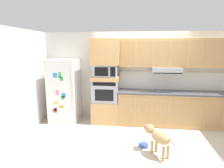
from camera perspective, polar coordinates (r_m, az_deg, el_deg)
The scene contains 16 objects.
ground_plane at distance 4.70m, azimuth 8.36°, elevation -15.15°, with size 9.60×9.60×0.00m, color beige.
back_kitchen_wall at distance 5.40m, azimuth 8.47°, elevation 2.21°, with size 6.20×0.12×2.50m, color silver.
side_panel_left at distance 5.05m, azimuth -24.81°, elevation 0.71°, with size 0.12×7.10×2.50m, color silver.
refrigerator at distance 5.41m, azimuth -14.33°, elevation -1.99°, with size 0.76×0.73×1.76m.
oven_base_cabinet at distance 5.33m, azimuth -1.86°, elevation -8.31°, with size 0.74×0.62×0.60m, color tan.
built_in_oven at distance 5.16m, azimuth -1.91°, elevation -2.02°, with size 0.70×0.62×0.60m.
appliance_mid_shelf at distance 5.10m, azimuth -1.93°, elevation 1.82°, with size 0.74×0.62×0.10m, color tan.
microwave at distance 5.07m, azimuth -1.95°, elevation 4.16°, with size 0.64×0.54×0.32m.
appliance_upper_cabinet at distance 5.03m, azimuth -1.98°, elevation 9.82°, with size 0.74×0.62×0.68m, color tan.
lower_cabinet_run at distance 5.34m, azimuth 18.80°, elevation -7.29°, with size 3.05×0.63×0.88m.
countertop_slab at distance 5.23m, azimuth 19.10°, elevation -2.48°, with size 3.09×0.64×0.04m, color #4C4C51.
backsplash_panel at distance 5.45m, azimuth 18.66°, elevation 0.98°, with size 3.09×0.02×0.50m, color silver.
upper_cabinet_with_hood at distance 5.21m, azimuth 19.33°, elevation 8.62°, with size 3.05×0.48×0.88m.
screwdriver at distance 5.12m, azimuth 12.74°, elevation -2.01°, with size 0.13×0.12×0.03m.
dog at distance 3.83m, azimuth 13.79°, elevation -15.30°, with size 0.55×0.61×0.57m.
dog_food_bowl at distance 4.22m, azimuth 9.60°, elevation -17.96°, with size 0.20×0.20×0.06m.
Camera 1 is at (-0.15, -4.22, 2.07)m, focal length 29.93 mm.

